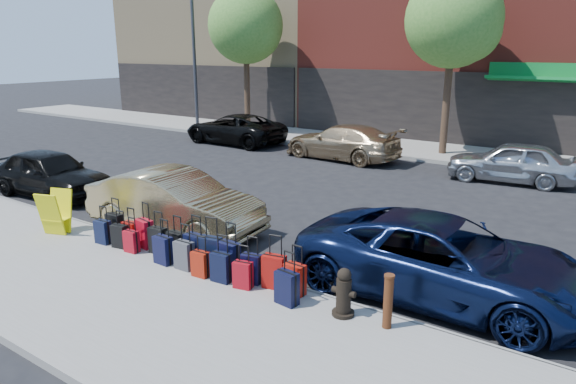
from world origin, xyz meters
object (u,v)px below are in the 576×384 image
Objects in this scene: streetlight at (196,43)px; suitcase_front_5 at (195,249)px; car_near_1 at (175,202)px; fire_hydrant at (344,294)px; bollard at (388,301)px; tree_center at (457,22)px; car_near_2 at (444,260)px; car_far_1 at (342,142)px; tree_left at (248,28)px; car_far_2 at (511,162)px; car_far_0 at (235,129)px; display_rack at (56,213)px; car_near_0 at (50,173)px.

suitcase_front_5 is at bearing -46.64° from streetlight.
suitcase_front_5 is at bearing -130.30° from car_near_1.
fire_hydrant is 0.92× the size of bollard.
car_near_1 is at bearing -101.82° from tree_center.
fire_hydrant is 2.14m from car_near_2.
car_near_1 is 0.93× the size of car_far_1.
tree_left is 8.01× the size of bollard.
tree_center is at bearing 2.98° from streetlight.
fire_hydrant is at bearing -7.40° from car_far_2.
tree_center is at bearing -17.21° from car_near_1.
car_far_0 is (-12.31, 11.88, 0.17)m from fire_hydrant.
display_rack is 0.20× the size of car_near_2.
tree_center is 6.38m from car_far_2.
car_near_0 is 0.86× the size of car_far_1.
car_near_2 reaches higher than car_far_2.
display_rack is 0.24× the size of car_near_0.
car_near_2 reaches higher than car_far_0.
suitcase_front_5 is 0.25× the size of car_near_0.
tree_center is 1.58× the size of car_near_1.
car_near_2 is 1.08× the size of car_far_1.
car_near_2 is at bearing -41.04° from tree_left.
fire_hydrant is at bearing 32.96° from car_far_1.
car_far_2 is (0.25, 11.50, 0.17)m from fire_hydrant.
car_far_2 reaches higher than bollard.
display_rack is 14.21m from car_far_2.
suitcase_front_5 is 7.81m from car_near_0.
car_near_2 is 12.19m from car_far_1.
car_near_2 is at bearing 60.72° from fire_hydrant.
tree_center is 1.72× the size of car_near_0.
car_near_2 is at bearing -4.66° from display_rack.
streetlight is at bearing 134.40° from suitcase_front_5.
car_near_0 reaches higher than car_far_0.
car_near_2 is (12.20, 0.16, 0.02)m from car_near_0.
car_near_1 is at bearing 34.25° from car_far_0.
streetlight is 8.81× the size of bollard.
tree_left is 5.47m from car_far_0.
car_near_1 is (-6.36, 1.55, 0.14)m from bollard.
bollard is at bearing 170.69° from car_near_2.
display_rack is 13.18m from car_far_0.
streetlight reaches higher than car_near_1.
car_far_2 is (-0.80, 9.64, -0.03)m from car_near_2.
tree_left is 6.99× the size of suitcase_front_5.
car_far_2 is (3.16, -2.94, -4.71)m from tree_center.
car_far_1 reaches higher than car_far_2.
suitcase_front_5 is 4.06m from display_rack.
streetlight reaches higher than car_far_2.
car_near_2 is at bearing 81.14° from bollard.
car_near_1 reaches higher than bollard.
display_rack is 0.25× the size of car_far_2.
streetlight is at bearing 141.33° from bollard.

